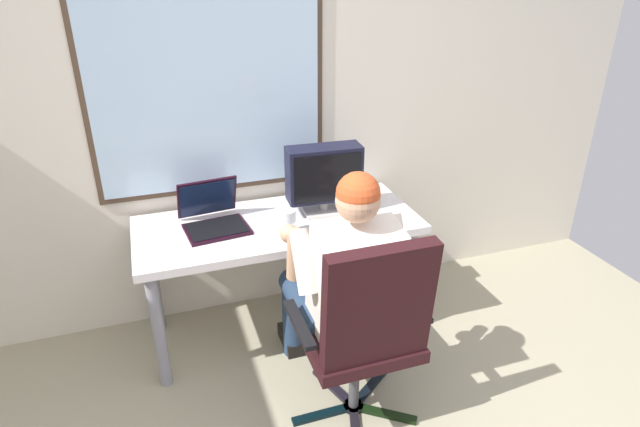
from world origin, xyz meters
name	(u,v)px	position (x,y,z in m)	size (l,w,h in m)	color
wall_rear	(237,98)	(-0.01, 1.97, 1.32)	(5.11, 0.08, 2.63)	beige
desk	(278,236)	(0.10, 1.59, 0.63)	(1.53, 0.65, 0.72)	gray
office_chair	(366,326)	(0.27, 0.76, 0.58)	(0.61, 0.61, 1.04)	black
person_seated	(343,279)	(0.27, 1.03, 0.65)	(0.53, 0.81, 1.25)	navy
crt_monitor	(324,175)	(0.38, 1.63, 0.94)	(0.42, 0.20, 0.39)	beige
laptop	(212,214)	(-0.24, 1.66, 0.78)	(0.36, 0.37, 0.24)	black
wine_glass	(288,217)	(0.12, 1.44, 0.81)	(0.08, 0.08, 0.13)	silver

